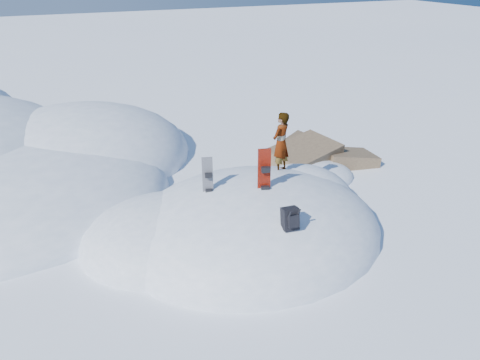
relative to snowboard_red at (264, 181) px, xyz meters
name	(u,v)px	position (x,y,z in m)	size (l,w,h in m)	color
ground	(253,235)	(-0.15, 0.29, -1.69)	(120.00, 120.00, 0.00)	white
snow_mound	(243,232)	(-0.32, 0.53, -1.69)	(8.00, 6.00, 3.00)	white
rock_outcrop	(312,169)	(3.57, 3.30, -1.67)	(4.68, 4.41, 1.68)	brown
snowboard_red	(264,181)	(0.00, 0.00, 0.00)	(0.33, 0.23, 1.72)	#BB1D09
snowboard_dark	(208,185)	(-1.27, 0.58, -0.11)	(0.32, 0.28, 1.43)	black
backpack	(291,219)	(-0.10, -1.50, -0.27)	(0.39, 0.44, 0.60)	black
gear_pile	(163,280)	(-2.90, -0.78, -1.58)	(0.82, 0.71, 0.22)	black
person	(281,143)	(1.08, 1.17, 0.43)	(0.63, 0.41, 1.72)	slate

